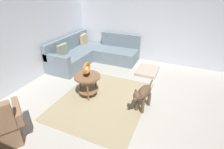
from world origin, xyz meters
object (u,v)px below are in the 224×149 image
Objects in this scene: torus_sculpture at (87,69)px; dog at (143,94)px; side_table at (88,80)px; dog_bed_mat at (147,71)px; sectional_couch at (92,54)px.

dog is at bearing -89.01° from torus_sculpture.
torus_sculpture is (-0.00, -0.00, 0.29)m from side_table.
side_table is 1.84× the size of torus_sculpture.
side_table is at bearing 75.96° from torus_sculpture.
side_table is 2.10m from dog_bed_mat.
torus_sculpture is 1.35m from dog.
torus_sculpture is at bearing 13.40° from dog.
torus_sculpture reaches higher than side_table.
side_table is at bearing 13.40° from dog.
sectional_couch is at bearing 89.84° from dog_bed_mat.
dog reaches higher than side_table.
sectional_couch is at bearing 27.06° from torus_sculpture.
side_table is 0.75× the size of dog_bed_mat.
side_table reaches higher than dog_bed_mat.
dog_bed_mat is at bearing -29.73° from torus_sculpture.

